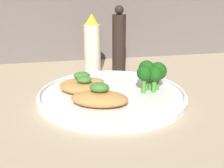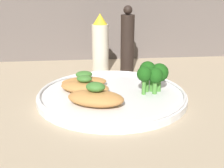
% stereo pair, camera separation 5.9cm
% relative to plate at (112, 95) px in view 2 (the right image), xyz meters
% --- Properties ---
extents(ground_plane, '(1.80, 1.80, 0.01)m').
position_rel_plate_xyz_m(ground_plane, '(0.00, 0.00, -0.01)').
color(ground_plane, tan).
extents(plate, '(0.32, 0.32, 0.02)m').
position_rel_plate_xyz_m(plate, '(0.00, 0.00, 0.00)').
color(plate, white).
rests_on(plate, ground_plane).
extents(grilled_meat_front, '(0.13, 0.10, 0.05)m').
position_rel_plate_xyz_m(grilled_meat_front, '(-0.04, -0.06, 0.02)').
color(grilled_meat_front, '#BC7F42').
rests_on(grilled_meat_front, plate).
extents(grilled_meat_middle, '(0.12, 0.10, 0.04)m').
position_rel_plate_xyz_m(grilled_meat_middle, '(-0.06, 0.01, 0.02)').
color(grilled_meat_middle, '#BC7F42').
rests_on(grilled_meat_middle, plate).
extents(grilled_meat_back, '(0.10, 0.05, 0.04)m').
position_rel_plate_xyz_m(grilled_meat_back, '(-0.06, 0.05, 0.02)').
color(grilled_meat_back, '#BC7F42').
rests_on(grilled_meat_back, plate).
extents(broccoli_bunch, '(0.07, 0.05, 0.07)m').
position_rel_plate_xyz_m(broccoli_bunch, '(0.09, -0.01, 0.05)').
color(broccoli_bunch, '#4C8E38').
rests_on(broccoli_bunch, plate).
extents(sauce_bottle, '(0.05, 0.05, 0.16)m').
position_rel_plate_xyz_m(sauce_bottle, '(-0.01, 0.22, 0.07)').
color(sauce_bottle, beige).
rests_on(sauce_bottle, ground_plane).
extents(pepper_grinder, '(0.04, 0.04, 0.18)m').
position_rel_plate_xyz_m(pepper_grinder, '(0.07, 0.22, 0.08)').
color(pepper_grinder, black).
rests_on(pepper_grinder, ground_plane).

